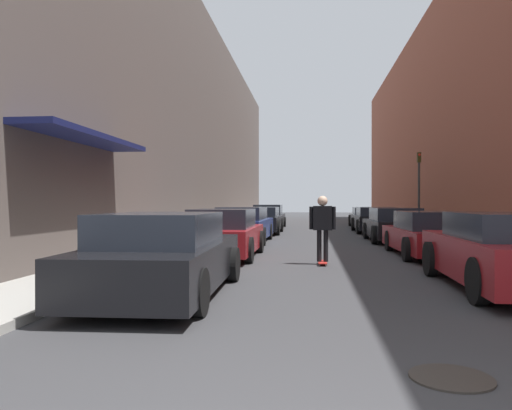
% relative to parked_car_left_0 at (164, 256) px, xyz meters
% --- Properties ---
extents(ground, '(107.73, 107.73, 0.00)m').
position_rel_parked_car_left_0_xyz_m(ground, '(2.76, 13.68, -0.64)').
color(ground, '#38383A').
extents(curb_strip_left, '(1.80, 48.97, 0.12)m').
position_rel_parked_car_left_0_xyz_m(curb_strip_left, '(-2.01, 18.57, -0.58)').
color(curb_strip_left, '#A3A099').
rests_on(curb_strip_left, ground).
extents(curb_strip_right, '(1.80, 48.97, 0.12)m').
position_rel_parked_car_left_0_xyz_m(curb_strip_right, '(7.53, 18.57, -0.58)').
color(curb_strip_right, '#A3A099').
rests_on(curb_strip_right, ground).
extents(building_row_left, '(4.90, 48.97, 11.29)m').
position_rel_parked_car_left_0_xyz_m(building_row_left, '(-4.91, 18.57, 5.01)').
color(building_row_left, '#564C47').
rests_on(building_row_left, ground).
extents(building_row_right, '(4.90, 48.97, 11.64)m').
position_rel_parked_car_left_0_xyz_m(building_row_right, '(10.43, 18.57, 5.18)').
color(building_row_right, brown).
rests_on(building_row_right, ground).
extents(parked_car_left_0, '(1.95, 4.79, 1.33)m').
position_rel_parked_car_left_0_xyz_m(parked_car_left_0, '(0.00, 0.00, 0.00)').
color(parked_car_left_0, black).
rests_on(parked_car_left_0, ground).
extents(parked_car_left_1, '(1.88, 4.24, 1.31)m').
position_rel_parked_car_left_0_xyz_m(parked_car_left_1, '(-0.01, 5.59, -0.01)').
color(parked_car_left_1, maroon).
rests_on(parked_car_left_1, ground).
extents(parked_car_left_2, '(1.93, 4.76, 1.32)m').
position_rel_parked_car_left_0_xyz_m(parked_car_left_2, '(-0.17, 10.72, -0.00)').
color(parked_car_left_2, navy).
rests_on(parked_car_left_2, ground).
extents(parked_car_left_3, '(1.99, 4.61, 1.27)m').
position_rel_parked_car_left_0_xyz_m(parked_car_left_3, '(-0.04, 16.08, -0.01)').
color(parked_car_left_3, black).
rests_on(parked_car_left_3, ground).
extents(parked_car_left_4, '(1.88, 4.45, 1.36)m').
position_rel_parked_car_left_0_xyz_m(parked_car_left_4, '(-0.10, 21.28, 0.00)').
color(parked_car_left_4, black).
rests_on(parked_car_left_4, ground).
extents(parked_car_right_0, '(2.01, 4.69, 1.32)m').
position_rel_parked_car_left_0_xyz_m(parked_car_right_0, '(5.67, 1.16, 0.01)').
color(parked_car_right_0, maroon).
rests_on(parked_car_right_0, ground).
extents(parked_car_right_1, '(1.96, 4.70, 1.24)m').
position_rel_parked_car_left_0_xyz_m(parked_car_right_1, '(5.64, 6.48, -0.04)').
color(parked_car_right_1, maroon).
rests_on(parked_car_right_1, ground).
extents(parked_car_right_2, '(1.98, 4.37, 1.29)m').
position_rel_parked_car_left_0_xyz_m(parked_car_right_2, '(5.50, 11.62, -0.01)').
color(parked_car_right_2, black).
rests_on(parked_car_right_2, ground).
extents(parked_car_right_3, '(2.05, 4.77, 1.26)m').
position_rel_parked_car_left_0_xyz_m(parked_car_right_3, '(5.53, 17.45, -0.01)').
color(parked_car_right_3, black).
rests_on(parked_car_right_3, ground).
extents(parked_car_right_4, '(1.92, 4.40, 1.20)m').
position_rel_parked_car_left_0_xyz_m(parked_car_right_4, '(5.70, 22.68, -0.04)').
color(parked_car_right_4, gray).
rests_on(parked_car_right_4, ground).
extents(skateboarder, '(0.63, 0.78, 1.65)m').
position_rel_parked_car_left_0_xyz_m(skateboarder, '(2.62, 4.27, 0.37)').
color(skateboarder, '#B2231E').
rests_on(skateboarder, ground).
extents(manhole_cover, '(0.70, 0.70, 0.02)m').
position_rel_parked_car_left_0_xyz_m(manhole_cover, '(3.52, -3.41, -0.63)').
color(manhole_cover, '#332D28').
rests_on(manhole_cover, ground).
extents(traffic_light, '(0.16, 0.22, 3.61)m').
position_rel_parked_car_left_0_xyz_m(traffic_light, '(7.16, 15.15, 1.70)').
color(traffic_light, '#2D2D2D').
rests_on(traffic_light, curb_strip_right).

